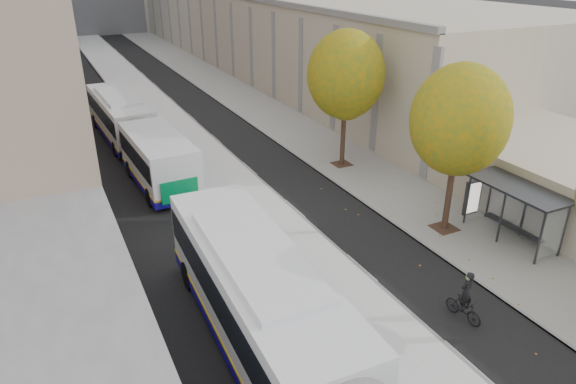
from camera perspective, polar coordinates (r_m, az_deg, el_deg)
bus_platform at (r=40.11m, az=-13.36°, el=7.43°), size 4.25×150.00×0.15m
sidewalk at (r=42.50m, az=-2.75°, el=8.98°), size 4.75×150.00×0.08m
building_tan at (r=72.45m, az=-3.88°, el=18.68°), size 18.00×92.00×8.00m
bus_shelter at (r=24.24m, az=24.42°, el=-0.31°), size 1.90×4.40×2.53m
tree_c at (r=23.00m, az=18.53°, el=7.56°), size 4.20×4.20×7.28m
tree_d at (r=29.78m, az=6.45°, el=12.80°), size 4.40×4.40×7.60m
bus_far at (r=33.49m, az=-16.68°, el=6.41°), size 3.36×17.75×2.94m
cyclist at (r=19.06m, az=19.04°, el=-11.48°), size 0.61×1.54×1.92m
distant_car at (r=67.15m, az=-22.98°, el=13.46°), size 1.97×3.71×1.20m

